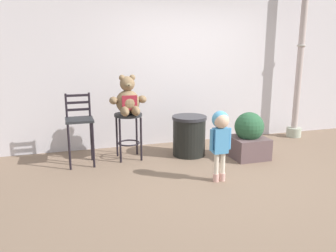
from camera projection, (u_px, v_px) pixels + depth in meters
name	position (u px, v px, depth m)	size (l,w,h in m)	color
ground_plane	(230.00, 174.00, 4.77)	(24.00, 24.00, 0.00)	#7C6551
building_wall	(184.00, 49.00, 6.19)	(7.76, 0.30, 3.39)	silver
bar_stool_with_teddy	(128.00, 126.00, 5.34)	(0.44, 0.44, 0.73)	#242629
teddy_bear	(128.00, 100.00, 5.22)	(0.58, 0.52, 0.60)	#84694A
child_walking	(220.00, 131.00, 4.39)	(0.30, 0.24, 0.95)	#D9A59A
trash_bin	(189.00, 136.00, 5.56)	(0.56, 0.56, 0.65)	black
lamppost	(299.00, 74.00, 6.50)	(0.29, 0.29, 3.06)	#A9B09C
bar_chair_empty	(79.00, 124.00, 5.04)	(0.40, 0.40, 1.07)	#242629
planter_with_shrub	(249.00, 137.00, 5.42)	(0.55, 0.55, 0.74)	#624C4E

